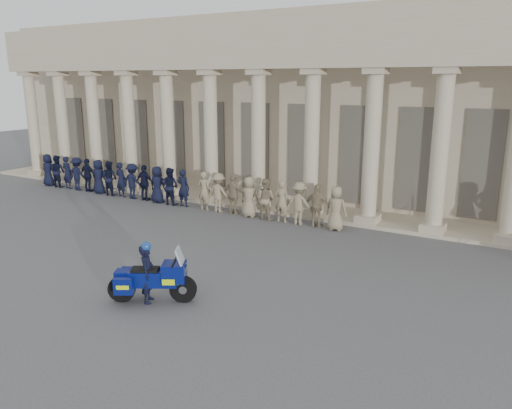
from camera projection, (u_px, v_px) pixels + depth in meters
The scene contains 5 objects.
ground at pixel (168, 270), 15.80m from camera, with size 90.00×90.00×0.00m, color #4C4C4F.
building at pixel (341, 105), 27.07m from camera, with size 40.00×12.50×9.00m.
officer_rank at pixel (166, 186), 23.96m from camera, with size 18.10×0.68×1.79m.
motorcycle at pixel (153, 279), 13.37m from camera, with size 2.16×1.57×1.54m.
rider at pixel (147, 272), 13.32m from camera, with size 0.63×0.70×1.71m.
Camera 1 is at (9.83, -11.44, 5.85)m, focal length 35.00 mm.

